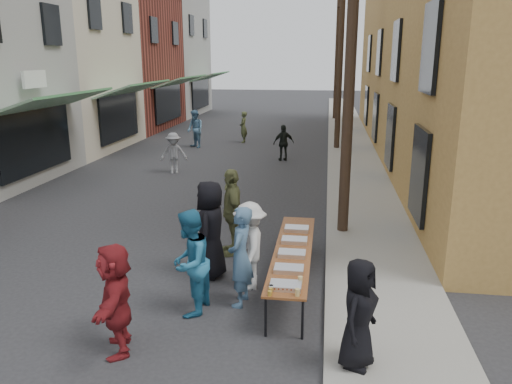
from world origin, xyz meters
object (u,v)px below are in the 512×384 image
(catering_tray_sausage, at_px, (286,286))
(server, at_px, (359,313))
(serving_table, at_px, (293,252))
(guest_front_c, at_px, (190,263))
(utility_pole_far, at_px, (337,54))
(guest_front_a, at_px, (210,229))
(utility_pole_near, at_px, (351,48))
(utility_pole_mid, at_px, (340,53))

(catering_tray_sausage, relative_size, server, 0.32)
(catering_tray_sausage, height_order, server, server)
(serving_table, height_order, guest_front_c, guest_front_c)
(utility_pole_far, relative_size, server, 5.69)
(serving_table, height_order, catering_tray_sausage, catering_tray_sausage)
(utility_pole_far, xyz_separation_m, guest_front_c, (-2.70, -28.44, -3.57))
(serving_table, bearing_deg, guest_front_a, 171.45)
(utility_pole_far, xyz_separation_m, serving_table, (-1.03, -27.14, -3.79))
(utility_pole_near, xyz_separation_m, catering_tray_sausage, (-1.03, -4.79, -3.71))
(utility_pole_near, distance_m, utility_pole_far, 24.00)
(utility_pole_mid, bearing_deg, server, -89.84)
(catering_tray_sausage, bearing_deg, utility_pole_near, 77.83)
(serving_table, relative_size, guest_front_c, 2.16)
(utility_pole_far, distance_m, server, 29.94)
(utility_pole_near, height_order, serving_table, utility_pole_near)
(catering_tray_sausage, relative_size, guest_front_a, 0.25)
(utility_pole_near, distance_m, utility_pole_mid, 12.00)
(utility_pole_far, height_order, serving_table, utility_pole_far)
(utility_pole_near, relative_size, catering_tray_sausage, 18.00)
(server, bearing_deg, catering_tray_sausage, 73.76)
(guest_front_c, distance_m, server, 3.04)
(guest_front_a, xyz_separation_m, server, (2.75, -2.83, -0.10))
(utility_pole_far, height_order, guest_front_a, utility_pole_far)
(serving_table, bearing_deg, guest_front_c, -142.22)
(utility_pole_far, height_order, guest_front_c, utility_pole_far)
(utility_pole_near, bearing_deg, server, -89.50)
(guest_front_c, bearing_deg, guest_front_a, -174.00)
(utility_pole_near, relative_size, serving_table, 2.25)
(guest_front_c, xyz_separation_m, server, (2.75, -1.29, -0.04))
(catering_tray_sausage, distance_m, guest_front_a, 2.53)
(guest_front_c, bearing_deg, utility_pole_mid, 176.74)
(guest_front_c, height_order, server, guest_front_c)
(utility_pole_near, bearing_deg, guest_front_c, -121.33)
(utility_pole_mid, distance_m, guest_front_a, 15.54)
(utility_pole_mid, height_order, guest_front_c, utility_pole_mid)
(utility_pole_mid, distance_m, server, 18.09)
(serving_table, xyz_separation_m, catering_tray_sausage, (-0.00, -1.65, 0.08))
(utility_pole_near, height_order, utility_pole_far, same)
(utility_pole_mid, relative_size, utility_pole_far, 1.00)
(utility_pole_mid, relative_size, guest_front_a, 4.56)
(serving_table, height_order, guest_front_a, guest_front_a)
(catering_tray_sausage, xyz_separation_m, server, (1.08, -0.93, 0.10))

